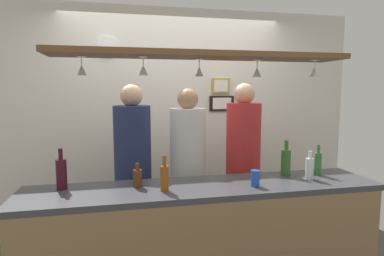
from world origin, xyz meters
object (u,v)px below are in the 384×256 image
Objects in this scene: bottle_beer_brown_stubby at (138,178)px; bottle_soda_clear at (310,168)px; drink_can at (255,178)px; bottle_wine_dark_red at (61,173)px; person_middle_white_patterned_shirt at (188,158)px; bottle_champagne_green at (286,161)px; bottle_beer_amber_tall at (165,177)px; wall_clock at (107,47)px; person_left_navy_shirt at (133,158)px; bottle_beer_green_import at (318,163)px; person_right_red_shirt at (243,153)px; picture_frame_upper_small at (221,86)px; picture_frame_lower_pair at (222,103)px.

bottle_beer_brown_stubby is 0.78× the size of bottle_soda_clear.
bottle_soda_clear is 1.89× the size of drink_can.
bottle_wine_dark_red is at bearing 175.82° from bottle_soda_clear.
person_middle_white_patterned_shirt is 0.91m from bottle_champagne_green.
bottle_beer_amber_tall reaches higher than bottle_beer_brown_stubby.
bottle_champagne_green is at bearing 0.35° from bottle_wine_dark_red.
person_middle_white_patterned_shirt reaches higher than bottle_beer_amber_tall.
wall_clock is at bearing 138.97° from bottle_soda_clear.
person_left_navy_shirt is 7.82× the size of wall_clock.
drink_can is (-0.65, -0.19, -0.04)m from bottle_beer_green_import.
bottle_beer_green_import is 2.05m from bottle_wine_dark_red.
bottle_soda_clear is at bearing -66.40° from person_right_red_shirt.
bottle_soda_clear is at bearing -144.96° from bottle_beer_green_import.
wall_clock is at bearing -179.73° from picture_frame_upper_small.
bottle_beer_green_import is 1.00× the size of bottle_beer_amber_tall.
bottle_beer_green_import is 1.33m from bottle_beer_amber_tall.
picture_frame_upper_small is at bearing 82.76° from drink_can.
bottle_beer_green_import reaches higher than drink_can.
bottle_beer_amber_tall is at bearing -168.76° from bottle_champagne_green.
person_left_navy_shirt is at bearing 158.78° from bottle_beer_green_import.
bottle_beer_amber_tall is at bearing -15.34° from bottle_wine_dark_red.
bottle_wine_dark_red is 2.14m from picture_frame_upper_small.
person_left_navy_shirt is at bearing -146.24° from picture_frame_lower_pair.
person_left_navy_shirt is 1.46m from picture_frame_upper_small.
picture_frame_upper_small reaches higher than bottle_beer_brown_stubby.
bottle_champagne_green reaches higher than drink_can.
picture_frame_upper_small reaches higher than bottle_beer_green_import.
bottle_champagne_green reaches higher than bottle_beer_brown_stubby.
bottle_beer_brown_stubby is at bearing -88.63° from person_left_navy_shirt.
picture_frame_upper_small is at bearing 34.11° from person_left_navy_shirt.
person_right_red_shirt reaches higher than bottle_champagne_green.
bottle_beer_amber_tall is 1.44× the size of bottle_beer_brown_stubby.
drink_can is (0.68, -0.03, -0.04)m from bottle_beer_amber_tall.
picture_frame_lower_pair is (-0.44, 1.32, 0.46)m from bottle_beer_green_import.
bottle_soda_clear is (1.38, -0.69, 0.00)m from person_left_navy_shirt.
wall_clock reaches higher than bottle_champagne_green.
bottle_beer_green_import is 1.51m from bottle_beer_brown_stubby.
person_right_red_shirt reaches higher than drink_can.
person_middle_white_patterned_shirt is at bearing 66.78° from bottle_beer_amber_tall.
person_left_navy_shirt is at bearing -72.05° from wall_clock.
bottle_beer_brown_stubby is 1.37m from bottle_soda_clear.
bottle_beer_green_import is at bearing -36.69° from wall_clock.
person_left_navy_shirt is at bearing 156.74° from bottle_champagne_green.
bottle_champagne_green is at bearing 32.51° from drink_can.
wall_clock reaches higher than bottle_beer_amber_tall.
bottle_soda_clear is 0.20m from bottle_champagne_green.
bottle_champagne_green is 1.35m from picture_frame_lower_pair.
bottle_beer_brown_stubby is (0.01, -0.61, -0.02)m from person_left_navy_shirt.
person_left_navy_shirt is at bearing 138.31° from drink_can.
bottle_wine_dark_red is 1.00× the size of picture_frame_lower_pair.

